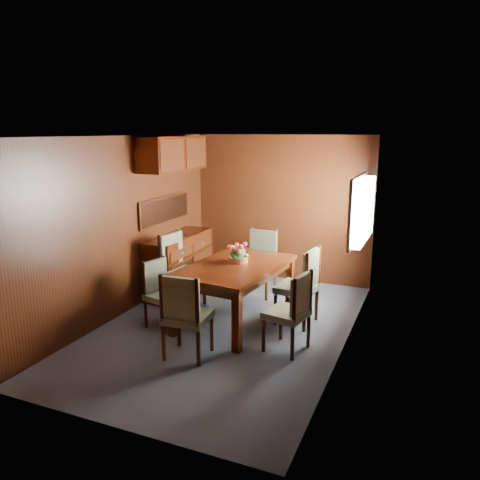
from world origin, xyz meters
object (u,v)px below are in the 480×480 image
at_px(chair_head, 185,312).
at_px(sideboard, 179,263).
at_px(dining_table, 235,272).
at_px(chair_right_near, 292,308).
at_px(flower_centerpiece, 238,252).
at_px(chair_left_near, 161,289).

bearing_deg(chair_head, sideboard, 116.67).
bearing_deg(dining_table, sideboard, 155.24).
relative_size(sideboard, chair_right_near, 1.48).
xyz_separation_m(dining_table, flower_centerpiece, (-0.00, 0.11, 0.24)).
height_order(chair_left_near, chair_right_near, chair_right_near).
xyz_separation_m(chair_left_near, chair_head, (0.74, -0.70, 0.07)).
bearing_deg(chair_right_near, flower_centerpiece, 67.25).
relative_size(chair_left_near, chair_head, 0.88).
xyz_separation_m(chair_right_near, chair_head, (-1.03, -0.63, 0.03)).
xyz_separation_m(sideboard, dining_table, (1.28, -0.76, 0.22)).
xyz_separation_m(dining_table, chair_head, (-0.09, -1.17, -0.12)).
xyz_separation_m(sideboard, chair_head, (1.19, -1.93, 0.10)).
height_order(chair_right_near, chair_head, chair_head).
height_order(sideboard, dining_table, sideboard).
bearing_deg(chair_right_near, sideboard, 71.60).
bearing_deg(chair_left_near, dining_table, 133.14).
height_order(chair_right_near, flower_centerpiece, flower_centerpiece).
bearing_deg(chair_right_near, chair_left_near, 99.83).
bearing_deg(sideboard, flower_centerpiece, -26.91).
bearing_deg(chair_left_near, chair_right_near, 101.17).
relative_size(chair_left_near, chair_right_near, 0.92).
height_order(dining_table, chair_right_near, chair_right_near).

